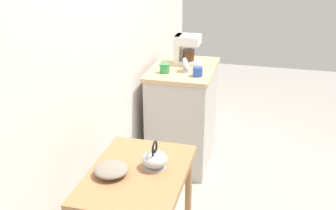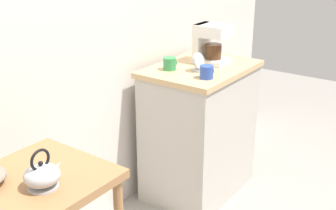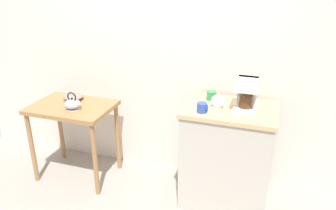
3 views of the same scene
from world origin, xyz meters
name	(u,v)px [view 3 (image 3 of 3)]	position (x,y,z in m)	size (l,w,h in m)	color
ground_plane	(145,184)	(0.00, 0.00, 0.00)	(8.00, 8.00, 0.00)	gray
back_wall	(167,37)	(0.10, 0.40, 1.40)	(4.40, 0.10, 2.80)	silver
wooden_table	(73,116)	(-0.72, -0.04, 0.66)	(0.78, 0.55, 0.78)	#9E7044
kitchen_counter	(227,156)	(0.79, 0.01, 0.47)	(0.77, 0.55, 0.93)	#BCB7AD
bowl_stoneware	(73,97)	(-0.78, 0.09, 0.81)	(0.19, 0.19, 0.06)	gray
teakettle	(73,104)	(-0.64, -0.13, 0.83)	(0.18, 0.15, 0.17)	#B2B5BA
coffee_maker	(247,93)	(0.91, 0.02, 1.07)	(0.18, 0.22, 0.26)	white
mug_blue	(202,108)	(0.59, -0.15, 0.97)	(0.09, 0.08, 0.08)	#2D4CAD
mug_tall_green	(212,96)	(0.60, 0.13, 0.97)	(0.09, 0.08, 0.08)	#338C4C
table_clock	(218,102)	(0.69, -0.03, 0.98)	(0.11, 0.05, 0.12)	#B2B5BA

